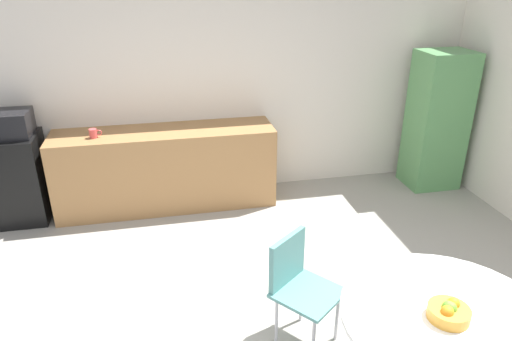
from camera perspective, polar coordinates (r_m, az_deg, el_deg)
name	(u,v)px	position (r m, az deg, el deg)	size (l,w,h in m)	color
wall_back	(220,84)	(5.45, -4.42, 10.52)	(6.00, 0.10, 2.60)	silver
counter_block	(167,169)	(5.34, -10.86, 0.23)	(2.40, 0.60, 0.90)	#9E7042
mini_fridge	(18,179)	(5.55, -27.05, -0.89)	(0.54, 0.54, 0.95)	black
microwave	(5,124)	(5.35, -28.25, 4.99)	(0.48, 0.38, 0.26)	black
locker_cabinet	(437,121)	(6.04, 21.21, 5.66)	(0.60, 0.50, 1.65)	#599959
round_table	(446,332)	(3.03, 22.18, -17.79)	(1.22, 1.22, 0.76)	silver
chair_teal	(297,278)	(3.41, 5.07, -12.94)	(0.59, 0.59, 0.83)	silver
fruit_bowl	(449,312)	(2.90, 22.48, -15.63)	(0.23, 0.23, 0.11)	gold
mug_white	(94,133)	(5.14, -19.22, 4.30)	(0.13, 0.08, 0.09)	#D84C4C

